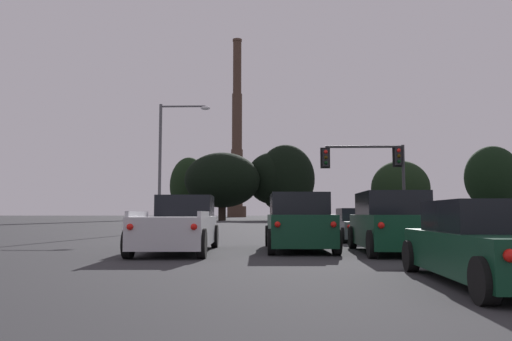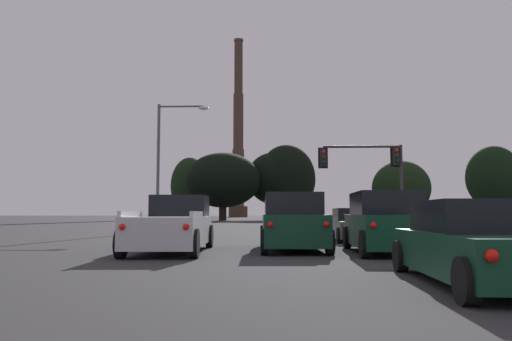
{
  "view_description": "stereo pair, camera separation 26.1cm",
  "coord_description": "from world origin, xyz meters",
  "px_view_note": "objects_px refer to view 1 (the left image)",
  "views": [
    {
      "loc": [
        -0.62,
        0.06,
        1.2
      ],
      "look_at": [
        -2.38,
        60.76,
        6.45
      ],
      "focal_mm": 35.0,
      "sensor_mm": 36.0,
      "label": 1
    },
    {
      "loc": [
        -0.36,
        0.06,
        1.2
      ],
      "look_at": [
        -2.38,
        60.76,
        6.45
      ],
      "focal_mm": 35.0,
      "sensor_mm": 36.0,
      "label": 2
    }
  ],
  "objects_px": {
    "suv_right_lane_second": "(392,223)",
    "pickup_truck_left_lane_second": "(179,226)",
    "street_lamp": "(168,152)",
    "sedan_right_lane_third": "(491,245)",
    "smokestack": "(237,146)",
    "traffic_light_overhead_right": "(375,166)",
    "suv_center_lane_second": "(298,223)",
    "sedan_right_lane_front": "(358,226)"
  },
  "relations": [
    {
      "from": "suv_center_lane_second",
      "to": "pickup_truck_left_lane_second",
      "type": "distance_m",
      "value": 3.86
    },
    {
      "from": "suv_right_lane_second",
      "to": "pickup_truck_left_lane_second",
      "type": "height_order",
      "value": "suv_right_lane_second"
    },
    {
      "from": "traffic_light_overhead_right",
      "to": "street_lamp",
      "type": "xyz_separation_m",
      "value": [
        -12.89,
        3.07,
        1.22
      ]
    },
    {
      "from": "pickup_truck_left_lane_second",
      "to": "street_lamp",
      "type": "bearing_deg",
      "value": 101.04
    },
    {
      "from": "suv_center_lane_second",
      "to": "traffic_light_overhead_right",
      "type": "xyz_separation_m",
      "value": [
        5.24,
        12.92,
        3.09
      ]
    },
    {
      "from": "traffic_light_overhead_right",
      "to": "suv_center_lane_second",
      "type": "bearing_deg",
      "value": -112.09
    },
    {
      "from": "pickup_truck_left_lane_second",
      "to": "traffic_light_overhead_right",
      "type": "distance_m",
      "value": 16.61
    },
    {
      "from": "street_lamp",
      "to": "sedan_right_lane_third",
      "type": "bearing_deg",
      "value": -66.3
    },
    {
      "from": "street_lamp",
      "to": "smokestack",
      "type": "height_order",
      "value": "smokestack"
    },
    {
      "from": "smokestack",
      "to": "sedan_right_lane_front",
      "type": "bearing_deg",
      "value": -83.96
    },
    {
      "from": "sedan_right_lane_third",
      "to": "sedan_right_lane_front",
      "type": "xyz_separation_m",
      "value": [
        0.12,
        13.52,
        0.0
      ]
    },
    {
      "from": "suv_right_lane_second",
      "to": "street_lamp",
      "type": "height_order",
      "value": "street_lamp"
    },
    {
      "from": "suv_center_lane_second",
      "to": "sedan_right_lane_front",
      "type": "distance_m",
      "value": 6.38
    },
    {
      "from": "smokestack",
      "to": "street_lamp",
      "type": "bearing_deg",
      "value": -88.13
    },
    {
      "from": "traffic_light_overhead_right",
      "to": "smokestack",
      "type": "height_order",
      "value": "smokestack"
    },
    {
      "from": "pickup_truck_left_lane_second",
      "to": "traffic_light_overhead_right",
      "type": "height_order",
      "value": "traffic_light_overhead_right"
    },
    {
      "from": "street_lamp",
      "to": "smokestack",
      "type": "distance_m",
      "value": 131.21
    },
    {
      "from": "sedan_right_lane_third",
      "to": "traffic_light_overhead_right",
      "type": "bearing_deg",
      "value": 84.9
    },
    {
      "from": "smokestack",
      "to": "suv_right_lane_second",
      "type": "bearing_deg",
      "value": -84.29
    },
    {
      "from": "suv_right_lane_second",
      "to": "pickup_truck_left_lane_second",
      "type": "bearing_deg",
      "value": 178.26
    },
    {
      "from": "suv_right_lane_second",
      "to": "sedan_right_lane_third",
      "type": "distance_m",
      "value": 6.83
    },
    {
      "from": "sedan_right_lane_third",
      "to": "street_lamp",
      "type": "distance_m",
      "value": 26.43
    },
    {
      "from": "suv_center_lane_second",
      "to": "street_lamp",
      "type": "xyz_separation_m",
      "value": [
        -7.65,
        15.99,
        4.32
      ]
    },
    {
      "from": "suv_right_lane_second",
      "to": "street_lamp",
      "type": "distance_m",
      "value": 20.43
    },
    {
      "from": "pickup_truck_left_lane_second",
      "to": "traffic_light_overhead_right",
      "type": "bearing_deg",
      "value": 54.32
    },
    {
      "from": "street_lamp",
      "to": "suv_right_lane_second",
      "type": "bearing_deg",
      "value": -58.47
    },
    {
      "from": "sedan_right_lane_front",
      "to": "street_lamp",
      "type": "distance_m",
      "value": 15.47
    },
    {
      "from": "pickup_truck_left_lane_second",
      "to": "street_lamp",
      "type": "xyz_separation_m",
      "value": [
        -3.85,
        16.64,
        4.41
      ]
    },
    {
      "from": "suv_right_lane_second",
      "to": "sedan_right_lane_third",
      "type": "height_order",
      "value": "suv_right_lane_second"
    },
    {
      "from": "suv_center_lane_second",
      "to": "smokestack",
      "type": "height_order",
      "value": "smokestack"
    },
    {
      "from": "pickup_truck_left_lane_second",
      "to": "suv_center_lane_second",
      "type": "bearing_deg",
      "value": 7.72
    },
    {
      "from": "suv_center_lane_second",
      "to": "sedan_right_lane_front",
      "type": "xyz_separation_m",
      "value": [
        2.93,
        5.66,
        -0.23
      ]
    },
    {
      "from": "pickup_truck_left_lane_second",
      "to": "sedan_right_lane_front",
      "type": "distance_m",
      "value": 9.24
    },
    {
      "from": "sedan_right_lane_front",
      "to": "street_lamp",
      "type": "xyz_separation_m",
      "value": [
        -10.58,
        10.32,
        4.55
      ]
    },
    {
      "from": "suv_center_lane_second",
      "to": "smokestack",
      "type": "distance_m",
      "value": 148.06
    },
    {
      "from": "sedan_right_lane_third",
      "to": "street_lamp",
      "type": "xyz_separation_m",
      "value": [
        -10.47,
        23.84,
        4.55
      ]
    },
    {
      "from": "sedan_right_lane_third",
      "to": "sedan_right_lane_front",
      "type": "distance_m",
      "value": 13.52
    },
    {
      "from": "pickup_truck_left_lane_second",
      "to": "smokestack",
      "type": "relative_size",
      "value": 0.09
    },
    {
      "from": "sedan_right_lane_front",
      "to": "smokestack",
      "type": "xyz_separation_m",
      "value": [
        -14.84,
        140.22,
        22.58
      ]
    },
    {
      "from": "pickup_truck_left_lane_second",
      "to": "sedan_right_lane_third",
      "type": "distance_m",
      "value": 9.79
    },
    {
      "from": "pickup_truck_left_lane_second",
      "to": "smokestack",
      "type": "distance_m",
      "value": 148.46
    },
    {
      "from": "traffic_light_overhead_right",
      "to": "suv_right_lane_second",
      "type": "bearing_deg",
      "value": -99.96
    }
  ]
}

